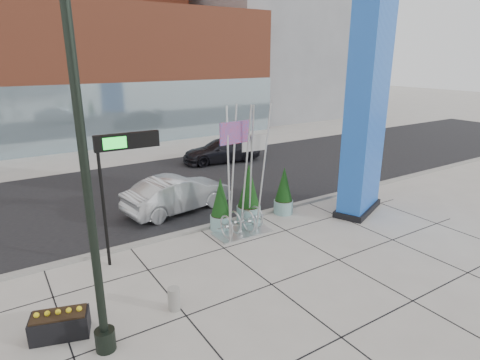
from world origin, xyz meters
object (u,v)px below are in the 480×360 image
blue_pylon (367,110)px  public_art_sculpture (242,201)px  concrete_bollard (174,299)px  overhead_street_sign (122,153)px  lamp_post (90,211)px  car_silver_mid (178,194)px

blue_pylon → public_art_sculpture: blue_pylon is taller
concrete_bollard → overhead_street_sign: (-0.07, 3.61, 3.58)m
lamp_post → overhead_street_sign: size_ratio=1.97×
overhead_street_sign → car_silver_mid: (3.37, 3.39, -3.08)m
blue_pylon → concrete_bollard: bearing=170.3°
blue_pylon → lamp_post: (-12.51, -3.07, -1.03)m
blue_pylon → public_art_sculpture: (-5.92, 0.84, -3.34)m
public_art_sculpture → concrete_bollard: size_ratio=7.72×
overhead_street_sign → lamp_post: bearing=-113.4°
blue_pylon → overhead_street_sign: size_ratio=2.14×
concrete_bollard → car_silver_mid: bearing=64.8°
blue_pylon → lamp_post: 12.92m
concrete_bollard → car_silver_mid: car_silver_mid is taller
blue_pylon → overhead_street_sign: bearing=150.7°
public_art_sculpture → car_silver_mid: bearing=107.9°
blue_pylon → concrete_bollard: size_ratio=14.30×
public_art_sculpture → car_silver_mid: public_art_sculpture is taller
blue_pylon → lamp_post: blue_pylon is taller
lamp_post → public_art_sculpture: lamp_post is taller
public_art_sculpture → blue_pylon: bearing=-8.0°
lamp_post → public_art_sculpture: 8.00m
blue_pylon → concrete_bollard: 11.56m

